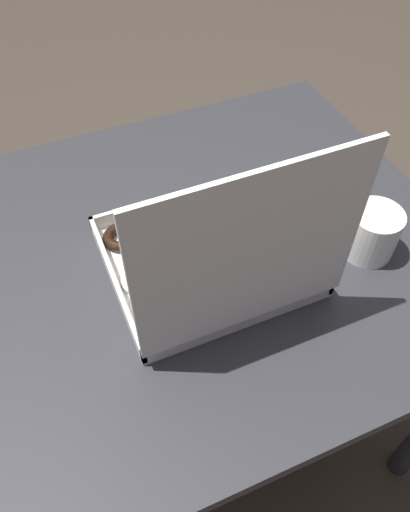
# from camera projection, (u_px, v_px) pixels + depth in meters

# --- Properties ---
(ground_plane) EXTENTS (8.00, 8.00, 0.00)m
(ground_plane) POSITION_uv_depth(u_px,v_px,m) (206.00, 404.00, 1.50)
(ground_plane) COLOR #42382D
(dining_table) EXTENTS (0.94, 0.84, 0.73)m
(dining_table) POSITION_uv_depth(u_px,v_px,m) (206.00, 280.00, 1.03)
(dining_table) COLOR #2D2D33
(dining_table) RESTS_ON ground_plane
(donut_box) EXTENTS (0.34, 0.32, 0.34)m
(donut_box) POSITION_uv_depth(u_px,v_px,m) (217.00, 255.00, 0.84)
(donut_box) COLOR white
(donut_box) RESTS_ON dining_table
(coffee_mug) EXTENTS (0.09, 0.09, 0.09)m
(coffee_mug) POSITION_uv_depth(u_px,v_px,m) (372.00, 232.00, 0.89)
(coffee_mug) COLOR white
(coffee_mug) RESTS_ON dining_table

